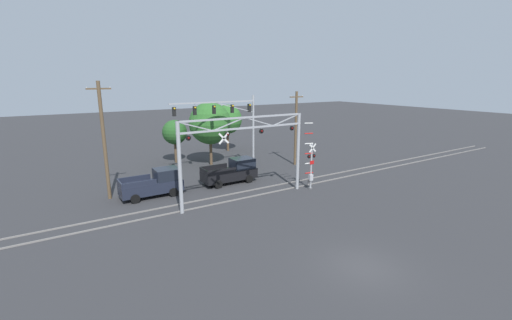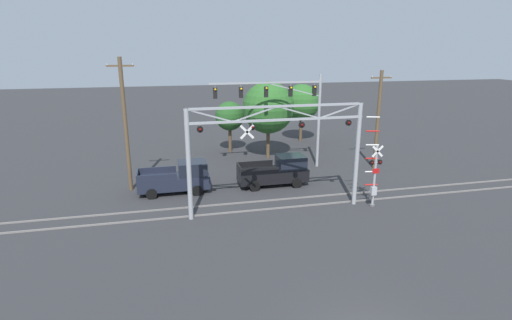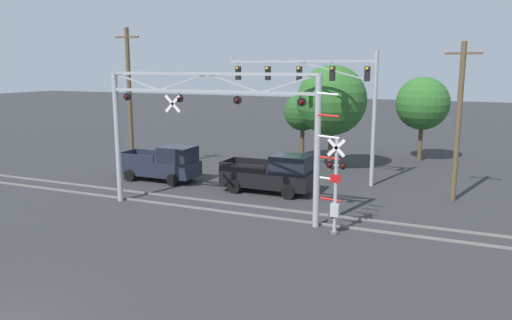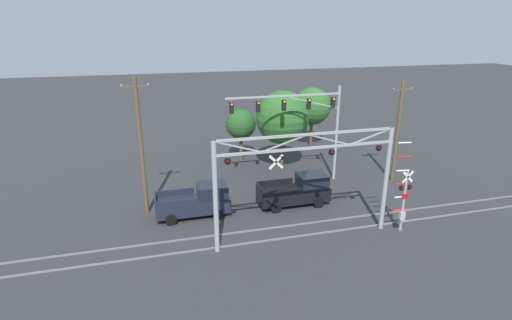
% 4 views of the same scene
% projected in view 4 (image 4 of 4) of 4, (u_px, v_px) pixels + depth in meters
% --- Properties ---
extents(rail_track_near, '(80.00, 0.08, 0.10)m').
position_uv_depth(rail_track_near, '(302.00, 236.00, 24.93)').
color(rail_track_near, gray).
rests_on(rail_track_near, ground_plane).
extents(rail_track_far, '(80.00, 0.08, 0.10)m').
position_uv_depth(rail_track_far, '(294.00, 225.00, 26.24)').
color(rail_track_far, gray).
rests_on(rail_track_far, ground_plane).
extents(crossing_gantry, '(11.04, 0.30, 6.76)m').
position_uv_depth(crossing_gantry, '(306.00, 173.00, 23.26)').
color(crossing_gantry, '#9EA0A5').
rests_on(crossing_gantry, ground_plane).
extents(crossing_signal_mast, '(1.34, 0.35, 5.99)m').
position_uv_depth(crossing_signal_mast, '(403.00, 201.00, 24.97)').
color(crossing_signal_mast, '#9EA0A5').
rests_on(crossing_signal_mast, ground_plane).
extents(traffic_signal_span, '(9.39, 0.39, 7.91)m').
position_uv_depth(traffic_signal_span, '(309.00, 117.00, 31.71)').
color(traffic_signal_span, '#9EA0A5').
rests_on(traffic_signal_span, ground_plane).
extents(pickup_truck_lead, '(5.18, 2.17, 2.23)m').
position_uv_depth(pickup_truck_lead, '(298.00, 191.00, 29.06)').
color(pickup_truck_lead, black).
rests_on(pickup_truck_lead, ground_plane).
extents(pickup_truck_following, '(5.01, 2.17, 2.23)m').
position_uv_depth(pickup_truck_following, '(197.00, 201.00, 27.34)').
color(pickup_truck_following, '#1E2333').
rests_on(pickup_truck_following, ground_plane).
extents(utility_pole_left, '(1.80, 0.28, 9.46)m').
position_uv_depth(utility_pole_left, '(141.00, 146.00, 26.47)').
color(utility_pole_left, brown).
rests_on(utility_pole_left, ground_plane).
extents(utility_pole_right, '(1.80, 0.28, 8.27)m').
position_uv_depth(utility_pole_right, '(397.00, 131.00, 32.41)').
color(utility_pole_right, brown).
rests_on(utility_pole_right, ground_plane).
extents(background_tree_beyond_span, '(3.91, 3.91, 6.27)m').
position_uv_depth(background_tree_beyond_span, '(312.00, 106.00, 41.86)').
color(background_tree_beyond_span, brown).
rests_on(background_tree_beyond_span, ground_plane).
extents(background_tree_far_left_verge, '(2.84, 2.84, 5.02)m').
position_uv_depth(background_tree_far_left_verge, '(241.00, 124.00, 37.48)').
color(background_tree_far_left_verge, brown).
rests_on(background_tree_far_left_verge, ground_plane).
extents(background_tree_far_right_verge, '(4.72, 4.72, 7.13)m').
position_uv_depth(background_tree_far_right_verge, '(283.00, 118.00, 34.96)').
color(background_tree_far_right_verge, brown).
rests_on(background_tree_far_right_verge, ground_plane).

